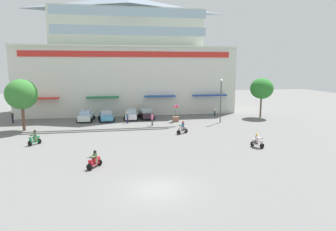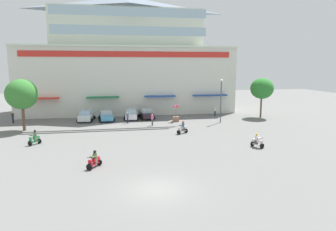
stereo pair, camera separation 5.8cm
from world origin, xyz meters
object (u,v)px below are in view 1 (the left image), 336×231
(plaza_tree_1, at_px, (262,89))
(pedestrian_1, at_px, (215,110))
(parked_car_2, at_px, (131,114))
(balloon_vendor_cart, at_px, (176,114))
(pedestrian_3, at_px, (127,117))
(parked_car_3, at_px, (146,114))
(streetlamp_near, at_px, (221,97))
(parked_car_0, at_px, (86,116))
(scooter_rider_1, at_px, (257,142))
(scooter_rider_2, at_px, (95,161))
(pedestrian_2, at_px, (12,117))
(plaza_tree_0, at_px, (21,94))
(scooter_rider_0, at_px, (182,128))
(pedestrian_0, at_px, (152,119))
(parked_car_1, at_px, (106,116))
(scooter_rider_3, at_px, (35,139))

(plaza_tree_1, distance_m, pedestrian_1, 8.17)
(parked_car_2, bearing_deg, balloon_vendor_cart, -24.46)
(pedestrian_1, relative_size, pedestrian_3, 0.99)
(parked_car_3, bearing_deg, plaza_tree_1, -6.29)
(plaza_tree_1, bearing_deg, parked_car_3, 173.71)
(streetlamp_near, bearing_deg, parked_car_0, 166.01)
(parked_car_2, relative_size, scooter_rider_1, 2.78)
(scooter_rider_2, distance_m, pedestrian_3, 18.95)
(streetlamp_near, bearing_deg, pedestrian_2, 170.37)
(plaza_tree_0, height_order, streetlamp_near, plaza_tree_0)
(scooter_rider_0, bearing_deg, plaza_tree_0, 164.71)
(scooter_rider_1, distance_m, pedestrian_0, 15.79)
(pedestrian_3, bearing_deg, parked_car_3, 46.77)
(scooter_rider_2, bearing_deg, parked_car_1, 88.66)
(plaza_tree_1, relative_size, parked_car_3, 1.55)
(scooter_rider_1, bearing_deg, plaza_tree_1, 61.58)
(pedestrian_3, bearing_deg, parked_car_0, 154.35)
(parked_car_3, relative_size, scooter_rider_3, 2.58)
(scooter_rider_1, xyz_separation_m, pedestrian_2, (-28.71, 18.44, 0.34))
(parked_car_0, relative_size, streetlamp_near, 0.70)
(parked_car_3, height_order, pedestrian_0, pedestrian_0)
(scooter_rider_3, bearing_deg, plaza_tree_1, 19.79)
(pedestrian_3, distance_m, balloon_vendor_cart, 7.17)
(pedestrian_2, bearing_deg, parked_car_2, -0.37)
(balloon_vendor_cart, bearing_deg, pedestrian_3, -179.46)
(parked_car_1, xyz_separation_m, scooter_rider_0, (9.39, -10.47, -0.12))
(scooter_rider_2, xyz_separation_m, pedestrian_1, (18.14, 22.50, 0.31))
(scooter_rider_3, relative_size, balloon_vendor_cart, 0.61)
(scooter_rider_3, height_order, pedestrian_3, pedestrian_3)
(plaza_tree_0, distance_m, pedestrian_2, 7.39)
(pedestrian_1, bearing_deg, pedestrian_0, -150.79)
(scooter_rider_1, height_order, pedestrian_0, pedestrian_0)
(pedestrian_1, relative_size, streetlamp_near, 0.25)
(scooter_rider_1, height_order, scooter_rider_3, scooter_rider_3)
(plaza_tree_0, distance_m, parked_car_1, 12.08)
(parked_car_2, bearing_deg, scooter_rider_1, -57.55)
(pedestrian_1, bearing_deg, scooter_rider_1, -96.53)
(scooter_rider_1, bearing_deg, plaza_tree_0, 153.44)
(plaza_tree_0, relative_size, plaza_tree_1, 1.05)
(parked_car_3, relative_size, pedestrian_2, 2.46)
(streetlamp_near, bearing_deg, balloon_vendor_cart, 162.11)
(parked_car_0, bearing_deg, parked_car_3, 2.28)
(pedestrian_0, bearing_deg, parked_car_1, 141.60)
(plaza_tree_0, bearing_deg, balloon_vendor_cart, 7.15)
(scooter_rider_0, relative_size, pedestrian_1, 0.98)
(scooter_rider_0, distance_m, pedestrian_3, 10.09)
(scooter_rider_0, bearing_deg, parked_car_2, 117.25)
(pedestrian_0, distance_m, balloon_vendor_cart, 4.62)
(plaza_tree_1, height_order, streetlamp_near, streetlamp_near)
(pedestrian_2, bearing_deg, plaza_tree_0, -61.49)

